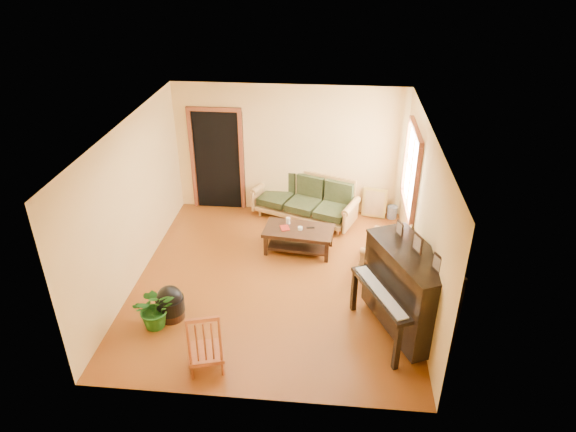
# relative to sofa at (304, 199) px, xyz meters

# --- Properties ---
(floor) EXTENTS (5.00, 5.00, 0.00)m
(floor) POSITION_rel_sofa_xyz_m (-0.34, -2.12, -0.44)
(floor) COLOR #612C0C
(floor) RESTS_ON ground
(doorway) EXTENTS (1.08, 0.16, 2.05)m
(doorway) POSITION_rel_sofa_xyz_m (-1.79, 0.36, 0.59)
(doorway) COLOR black
(doorway) RESTS_ON floor
(window) EXTENTS (0.12, 1.36, 1.46)m
(window) POSITION_rel_sofa_xyz_m (1.87, -0.82, 1.06)
(window) COLOR white
(window) RESTS_ON right_wall
(sofa) EXTENTS (2.21, 1.53, 0.87)m
(sofa) POSITION_rel_sofa_xyz_m (0.00, 0.00, 0.00)
(sofa) COLOR #A4753C
(sofa) RESTS_ON floor
(coffee_table) EXTENTS (1.28, 0.79, 0.44)m
(coffee_table) POSITION_rel_sofa_xyz_m (-0.02, -1.19, -0.22)
(coffee_table) COLOR black
(coffee_table) RESTS_ON floor
(armchair) EXTENTS (1.02, 1.05, 0.83)m
(armchair) POSITION_rel_sofa_xyz_m (1.48, -1.61, -0.02)
(armchair) COLOR #A4753C
(armchair) RESTS_ON floor
(piano) EXTENTS (1.42, 1.73, 1.32)m
(piano) POSITION_rel_sofa_xyz_m (1.65, -3.15, 0.22)
(piano) COLOR black
(piano) RESTS_ON floor
(footstool) EXTENTS (0.50, 0.50, 0.40)m
(footstool) POSITION_rel_sofa_xyz_m (-1.75, -3.21, -0.24)
(footstool) COLOR black
(footstool) RESTS_ON floor
(red_chair) EXTENTS (0.57, 0.60, 0.96)m
(red_chair) POSITION_rel_sofa_xyz_m (-0.99, -4.14, 0.04)
(red_chair) COLOR brown
(red_chair) RESTS_ON floor
(leaning_frame) EXTENTS (0.49, 0.20, 0.63)m
(leaning_frame) POSITION_rel_sofa_xyz_m (1.39, 0.21, -0.12)
(leaning_frame) COLOR gold
(leaning_frame) RESTS_ON floor
(ceramic_crock) EXTENTS (0.26, 0.26, 0.25)m
(ceramic_crock) POSITION_rel_sofa_xyz_m (1.75, 0.20, -0.31)
(ceramic_crock) COLOR #304E91
(ceramic_crock) RESTS_ON floor
(potted_plant) EXTENTS (0.71, 0.66, 0.65)m
(potted_plant) POSITION_rel_sofa_xyz_m (-1.90, -3.42, -0.11)
(potted_plant) COLOR #1C5A19
(potted_plant) RESTS_ON floor
(book) EXTENTS (0.20, 0.24, 0.02)m
(book) POSITION_rel_sofa_xyz_m (-0.34, -1.22, 0.02)
(book) COLOR maroon
(book) RESTS_ON coffee_table
(candle) EXTENTS (0.09, 0.09, 0.12)m
(candle) POSITION_rel_sofa_xyz_m (-0.22, -1.01, 0.07)
(candle) COLOR silver
(candle) RESTS_ON coffee_table
(glass_jar) EXTENTS (0.09, 0.09, 0.06)m
(glass_jar) POSITION_rel_sofa_xyz_m (0.01, -1.21, 0.03)
(glass_jar) COLOR silver
(glass_jar) RESTS_ON coffee_table
(remote) EXTENTS (0.15, 0.06, 0.01)m
(remote) POSITION_rel_sofa_xyz_m (0.19, -1.13, 0.01)
(remote) COLOR black
(remote) RESTS_ON coffee_table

